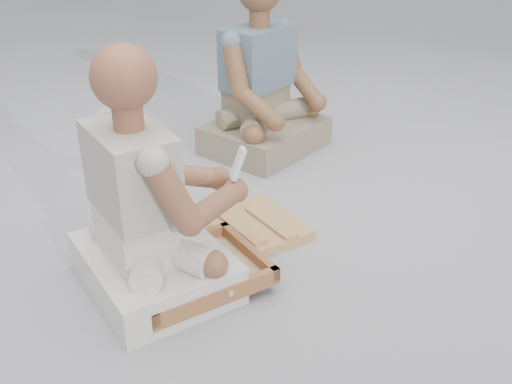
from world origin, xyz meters
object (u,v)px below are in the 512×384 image
object	(u,v)px
craftsman	(148,213)
companion	(263,93)
carved_panel	(226,235)
tool_tray	(194,273)

from	to	relation	value
craftsman	companion	xyz separation A→B (m)	(0.80, 1.08, 0.02)
carved_panel	tool_tray	xyz separation A→B (m)	(-0.20, -0.28, 0.04)
carved_panel	craftsman	world-z (taller)	craftsman
tool_tray	companion	world-z (taller)	companion
craftsman	companion	size ratio (longest dim) A/B	0.92
tool_tray	craftsman	xyz separation A→B (m)	(-0.13, 0.07, 0.24)
craftsman	carved_panel	bearing A→B (deg)	107.86
carved_panel	craftsman	distance (m)	0.48
tool_tray	companion	distance (m)	1.35
craftsman	companion	distance (m)	1.35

